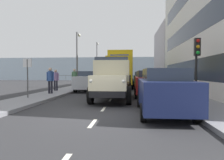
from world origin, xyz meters
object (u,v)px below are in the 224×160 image
car_teal_kerbside_3 (141,79)px  pedestrian_near_railing (56,78)px  car_grey_oppositeside_2 (107,78)px  traffic_light_near (197,55)px  pedestrian_with_bag (50,78)px  lamp_post_promenade (77,54)px  pedestrian_in_dark_coat (74,77)px  lorry_cargo_yellow (121,68)px  car_navy_kerbside_near (163,90)px  car_silver_oppositeside_0 (89,81)px  lamp_post_far (97,58)px  car_red_kerbside_1 (149,83)px  car_white_oppositeside_1 (101,79)px  car_black_kerbside_2 (144,80)px  truck_vintage_cream (112,80)px  street_sign (27,71)px

car_teal_kerbside_3 → pedestrian_near_railing: bearing=51.7°
car_grey_oppositeside_2 → traffic_light_near: (-6.96, 19.18, 1.58)m
pedestrian_with_bag → lamp_post_promenade: (-0.10, -6.91, 2.33)m
pedestrian_in_dark_coat → lorry_cargo_yellow: bearing=-141.0°
car_navy_kerbside_near → car_teal_kerbside_3: (-0.00, -17.28, 0.00)m
car_silver_oppositeside_0 → lamp_post_far: 16.18m
car_silver_oppositeside_0 → pedestrian_with_bag: pedestrian_with_bag is taller
car_red_kerbside_1 → car_silver_oppositeside_0: size_ratio=0.85×
car_white_oppositeside_1 → car_silver_oppositeside_0: bearing=90.0°
car_navy_kerbside_near → car_black_kerbside_2: (-0.00, -11.38, -0.00)m
car_red_kerbside_1 → lamp_post_promenade: lamp_post_promenade is taller
car_teal_kerbside_3 → pedestrian_in_dark_coat: (6.47, 6.50, 0.33)m
car_white_oppositeside_1 → pedestrian_near_railing: (2.48, 8.19, 0.25)m
car_navy_kerbside_near → car_white_oppositeside_1: 16.96m
pedestrian_in_dark_coat → pedestrian_with_bag: bearing=86.6°
car_teal_kerbside_3 → pedestrian_in_dark_coat: pedestrian_in_dark_coat is taller
traffic_light_near → car_black_kerbside_2: bearing=-75.4°
car_navy_kerbside_near → lamp_post_promenade: size_ratio=0.81×
car_grey_oppositeside_2 → pedestrian_in_dark_coat: bearing=81.6°
car_red_kerbside_1 → lamp_post_far: lamp_post_far is taller
car_silver_oppositeside_0 → traffic_light_near: bearing=137.0°
car_teal_kerbside_3 → car_white_oppositeside_1: size_ratio=1.04×
truck_vintage_cream → traffic_light_near: 4.66m
car_grey_oppositeside_2 → traffic_light_near: traffic_light_near is taller
street_sign → car_navy_kerbside_near: bearing=155.1°
pedestrian_with_bag → car_black_kerbside_2: bearing=-140.3°
car_black_kerbside_2 → street_sign: (7.12, 8.08, 0.79)m
car_red_kerbside_1 → lamp_post_promenade: size_ratio=0.69×
pedestrian_near_railing → lamp_post_far: 17.44m
car_red_kerbside_1 → car_black_kerbside_2: size_ratio=0.98×
car_teal_kerbside_3 → street_sign: bearing=63.0°
lamp_post_promenade → car_red_kerbside_1: bearing=134.0°
car_black_kerbside_2 → traffic_light_near: (-2.17, 8.37, 1.58)m
lorry_cargo_yellow → car_white_oppositeside_1: 3.47m
lamp_post_promenade → car_grey_oppositeside_2: bearing=-101.2°
car_black_kerbside_2 → lamp_post_far: lamp_post_far is taller
car_red_kerbside_1 → pedestrian_with_bag: bearing=-0.1°
truck_vintage_cream → car_teal_kerbside_3: 13.97m
car_navy_kerbside_near → traffic_light_near: size_ratio=1.41×
car_silver_oppositeside_0 → car_teal_kerbside_3: bearing=-121.7°
lorry_cargo_yellow → car_black_kerbside_2: bearing=129.3°
pedestrian_in_dark_coat → street_sign: bearing=85.0°
car_grey_oppositeside_2 → pedestrian_in_dark_coat: (1.68, 11.41, 0.33)m
car_teal_kerbside_3 → car_silver_oppositeside_0: 9.13m
car_white_oppositeside_1 → car_grey_oppositeside_2: (-0.00, -5.93, -0.00)m
truck_vintage_cream → traffic_light_near: size_ratio=1.76×
car_black_kerbside_2 → pedestrian_in_dark_coat: (6.47, 0.60, 0.33)m
car_teal_kerbside_3 → car_white_oppositeside_1: same height
lamp_post_promenade → truck_vintage_cream: bearing=115.7°
car_silver_oppositeside_0 → car_grey_oppositeside_2: bearing=-90.0°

